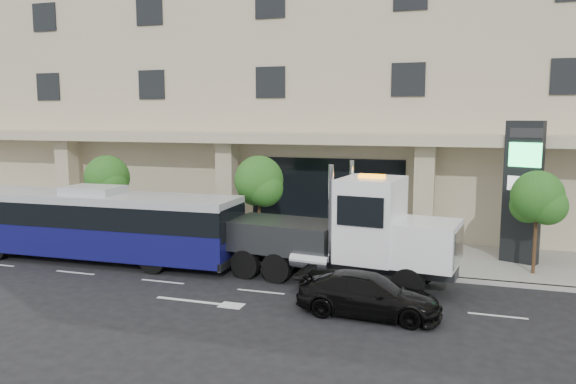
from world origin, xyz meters
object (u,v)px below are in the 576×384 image
Objects in this scene: black_sedan at (369,295)px; signage_pylon at (522,191)px; tow_truck at (348,234)px; city_bus at (95,223)px.

black_sedan is 0.77× the size of signage_pylon.
signage_pylon is at bearing -29.76° from black_sedan.
city_bus is at bearing -172.52° from tow_truck.
tow_truck reaches higher than city_bus.
signage_pylon is at bearing 13.90° from city_bus.
tow_truck is at bearing -0.94° from city_bus.
city_bus is 1.29× the size of tow_truck.
signage_pylon is at bearing 43.45° from tow_truck.
city_bus is 2.19× the size of signage_pylon.
tow_truck reaches higher than black_sedan.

